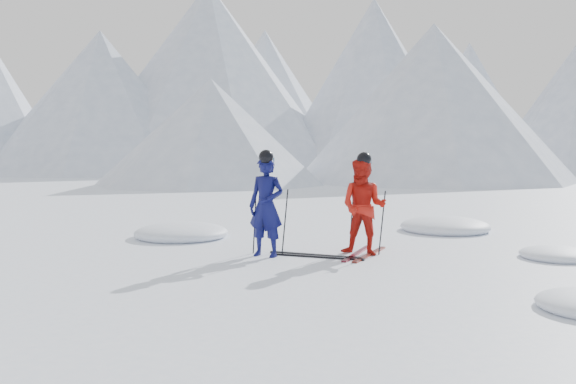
% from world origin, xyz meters
% --- Properties ---
extents(ground, '(160.00, 160.00, 0.00)m').
position_xyz_m(ground, '(0.00, 0.00, 0.00)').
color(ground, white).
rests_on(ground, ground).
extents(skier_blue, '(0.65, 0.43, 1.77)m').
position_xyz_m(skier_blue, '(-2.23, -0.13, 0.88)').
color(skier_blue, '#0B0E47').
rests_on(skier_blue, ground).
extents(skier_red, '(0.84, 0.66, 1.73)m').
position_xyz_m(skier_red, '(-0.70, 0.70, 0.86)').
color(skier_red, red).
rests_on(skier_red, ground).
extents(pole_blue_left, '(0.12, 0.08, 1.18)m').
position_xyz_m(pole_blue_left, '(-2.53, 0.02, 0.59)').
color(pole_blue_left, black).
rests_on(pole_blue_left, ground).
extents(pole_blue_right, '(0.12, 0.07, 1.18)m').
position_xyz_m(pole_blue_right, '(-1.98, 0.12, 0.59)').
color(pole_blue_right, black).
rests_on(pole_blue_right, ground).
extents(pole_red_left, '(0.12, 0.09, 1.15)m').
position_xyz_m(pole_red_left, '(-1.00, 0.95, 0.58)').
color(pole_red_left, black).
rests_on(pole_red_left, ground).
extents(pole_red_right, '(0.12, 0.08, 1.15)m').
position_xyz_m(pole_red_right, '(-0.40, 0.85, 0.58)').
color(pole_red_right, black).
rests_on(pole_red_right, ground).
extents(ski_worn_left, '(0.15, 1.70, 0.03)m').
position_xyz_m(ski_worn_left, '(-0.82, 0.70, 0.01)').
color(ski_worn_left, black).
rests_on(ski_worn_left, ground).
extents(ski_worn_right, '(0.14, 1.70, 0.03)m').
position_xyz_m(ski_worn_right, '(-0.58, 0.70, 0.01)').
color(ski_worn_right, black).
rests_on(ski_worn_right, ground).
extents(ski_loose_a, '(1.70, 0.11, 0.03)m').
position_xyz_m(ski_loose_a, '(-1.47, 0.27, 0.01)').
color(ski_loose_a, black).
rests_on(ski_loose_a, ground).
extents(ski_loose_b, '(1.70, 0.17, 0.03)m').
position_xyz_m(ski_loose_b, '(-1.37, 0.12, 0.01)').
color(ski_loose_b, black).
rests_on(ski_loose_b, ground).
extents(snow_lumps, '(9.38, 7.97, 0.45)m').
position_xyz_m(snow_lumps, '(-1.23, 2.24, 0.00)').
color(snow_lumps, white).
rests_on(snow_lumps, ground).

